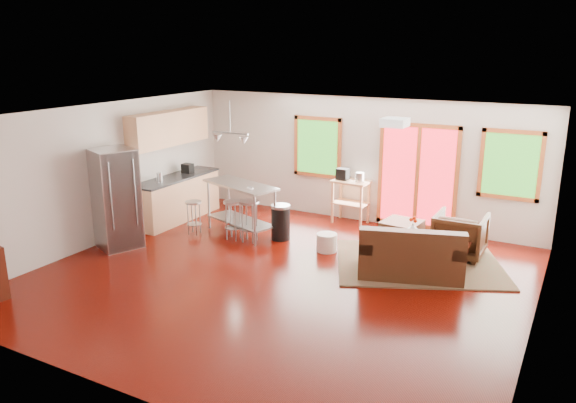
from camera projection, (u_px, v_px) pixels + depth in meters
The scene contains 28 objects.
floor at pixel (279, 278), 9.03m from camera, with size 7.50×7.00×0.02m, color #390500.
ceiling at pixel (278, 115), 8.32m from camera, with size 7.50×7.00×0.02m, color silver.
back_wall at pixel (362, 160), 11.64m from camera, with size 7.50×0.02×2.60m, color beige.
left_wall at pixel (102, 174), 10.40m from camera, with size 0.02×7.00×2.60m, color beige.
right_wall at pixel (543, 239), 6.94m from camera, with size 0.02×7.00×2.60m, color beige.
front_wall at pixel (109, 281), 5.70m from camera, with size 7.50×0.02×2.60m, color beige.
window_left at pixel (317, 147), 12.01m from camera, with size 1.10×0.05×1.30m.
french_doors at pixel (417, 176), 11.10m from camera, with size 1.60×0.05×2.10m.
window_right at pixel (510, 165), 10.21m from camera, with size 1.10×0.05×1.30m.
rug at pixel (418, 263), 9.59m from camera, with size 2.73×2.10×0.03m, color #455939.
loveseat at pixel (411, 256), 9.01m from camera, with size 1.83×1.37×0.87m.
coffee_table at pixel (438, 243), 9.57m from camera, with size 1.09×0.70×0.42m.
armchair at pixel (460, 233), 9.83m from camera, with size 0.84×0.79×0.87m, color #321C0F.
ottoman at pixel (402, 233), 10.49m from camera, with size 0.67×0.67×0.45m, color #321C0F.
pouf at pixel (327, 242), 10.15m from camera, with size 0.37×0.37×0.33m, color silver.
vase at pixel (413, 228), 9.86m from camera, with size 0.22×0.23×0.31m.
book at pixel (447, 233), 9.51m from camera, with size 0.21×0.03×0.28m, color maroon.
cabinets at pixel (175, 177), 11.82m from camera, with size 0.64×2.24×2.30m.
refrigerator at pixel (116, 199), 10.21m from camera, with size 0.95×0.94×1.83m.
island at pixel (241, 200), 10.93m from camera, with size 1.74×1.13×1.02m.
cup at pixel (250, 189), 10.47m from camera, with size 0.13×0.10×0.13m, color silver.
bar_stool_a at pixel (194, 210), 10.98m from camera, with size 0.37×0.37×0.67m.
bar_stool_b at pixel (233, 211), 10.68m from camera, with size 0.39×0.39×0.76m.
bar_stool_c at pixel (249, 211), 10.53m from camera, with size 0.44×0.44×0.80m.
trash_can at pixel (281, 222), 10.72m from camera, with size 0.43×0.43×0.68m.
kitchen_cart at pixel (350, 186), 11.61m from camera, with size 0.77×0.52×1.15m.
ceiling_flush at pixel (395, 122), 8.11m from camera, with size 0.35×0.35×0.12m, color white.
pendant_light at pixel (230, 138), 10.66m from camera, with size 0.80×0.18×0.79m.
Camera 1 is at (4.12, -7.27, 3.62)m, focal length 35.00 mm.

